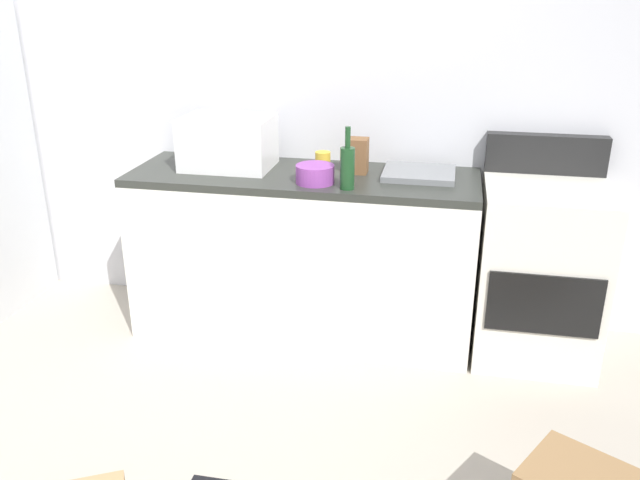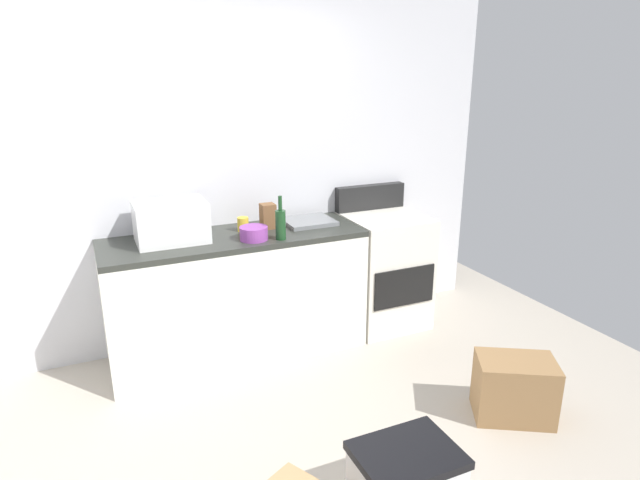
{
  "view_description": "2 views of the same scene",
  "coord_description": "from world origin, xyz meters",
  "views": [
    {
      "loc": [
        1.04,
        -2.01,
        1.84
      ],
      "look_at": [
        0.47,
        0.79,
        0.7
      ],
      "focal_mm": 37.14,
      "sensor_mm": 36.0,
      "label": 1
    },
    {
      "loc": [
        -0.63,
        -2.3,
        2.0
      ],
      "look_at": [
        0.78,
        0.81,
        0.92
      ],
      "focal_mm": 30.34,
      "sensor_mm": 36.0,
      "label": 2
    }
  ],
  "objects": [
    {
      "name": "sink_basin",
      "position": [
        0.89,
        1.27,
        0.92
      ],
      "size": [
        0.36,
        0.32,
        0.03
      ],
      "primitive_type": "cube",
      "color": "slate",
      "rests_on": "kitchen_counter"
    },
    {
      "name": "wine_bottle",
      "position": [
        0.57,
        0.99,
        1.01
      ],
      "size": [
        0.07,
        0.07,
        0.3
      ],
      "color": "#193F1E",
      "rests_on": "kitchen_counter"
    },
    {
      "name": "coffee_mug",
      "position": [
        0.39,
        1.28,
        0.95
      ],
      "size": [
        0.08,
        0.08,
        0.1
      ],
      "primitive_type": "cylinder",
      "color": "gold",
      "rests_on": "kitchen_counter"
    },
    {
      "name": "stove_oven",
      "position": [
        1.52,
        1.21,
        0.47
      ],
      "size": [
        0.6,
        0.61,
        1.1
      ],
      "color": "silver",
      "rests_on": "ground_plane"
    },
    {
      "name": "mixing_bowl",
      "position": [
        0.4,
        1.05,
        0.95
      ],
      "size": [
        0.19,
        0.19,
        0.09
      ],
      "primitive_type": "cylinder",
      "color": "purple",
      "rests_on": "kitchen_counter"
    },
    {
      "name": "kitchen_counter",
      "position": [
        0.3,
        1.2,
        0.45
      ],
      "size": [
        1.8,
        0.6,
        0.9
      ],
      "color": "silver",
      "rests_on": "ground_plane"
    },
    {
      "name": "knife_block",
      "position": [
        0.58,
        1.27,
        0.99
      ],
      "size": [
        0.1,
        0.1,
        0.18
      ],
      "primitive_type": "cube",
      "color": "brown",
      "rests_on": "kitchen_counter"
    },
    {
      "name": "ground_plane",
      "position": [
        0.0,
        0.0,
        0.0
      ],
      "size": [
        6.0,
        6.0,
        0.0
      ],
      "primitive_type": "plane",
      "color": "#B2A899"
    },
    {
      "name": "wall_back",
      "position": [
        0.0,
        1.55,
        1.3
      ],
      "size": [
        5.0,
        0.1,
        2.6
      ],
      "primitive_type": "cube",
      "color": "silver",
      "rests_on": "ground_plane"
    },
    {
      "name": "microwave",
      "position": [
        -0.11,
        1.24,
        1.04
      ],
      "size": [
        0.46,
        0.34,
        0.27
      ],
      "primitive_type": "cube",
      "color": "white",
      "rests_on": "kitchen_counter"
    }
  ]
}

